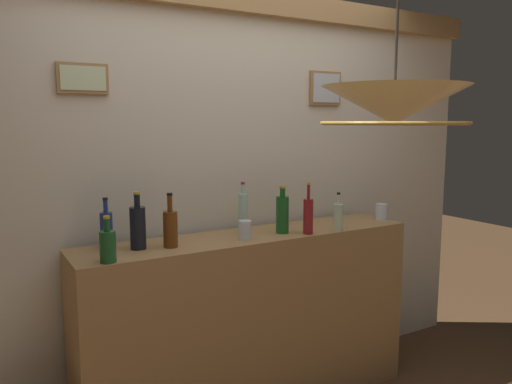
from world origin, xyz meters
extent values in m
cube|color=beige|center=(0.00, 1.10, 1.22)|extent=(3.80, 0.08, 2.43)
cube|color=#9E7547|center=(-0.84, 1.05, 1.88)|extent=(0.25, 0.03, 0.15)
cube|color=beige|center=(-0.84, 1.03, 1.88)|extent=(0.22, 0.01, 0.12)
cube|color=#9E7547|center=(0.68, 1.05, 1.88)|extent=(0.24, 0.03, 0.21)
cube|color=silver|center=(0.68, 1.03, 1.88)|extent=(0.21, 0.01, 0.18)
cube|color=#9E7547|center=(0.00, 0.82, 0.52)|extent=(1.99, 0.40, 1.03)
cylinder|color=#BAD8BD|center=(0.49, 0.66, 1.11)|extent=(0.06, 0.06, 0.16)
cylinder|color=#BAD8BD|center=(0.49, 0.66, 1.22)|extent=(0.02, 0.02, 0.06)
cylinder|color=black|center=(0.49, 0.66, 1.25)|extent=(0.02, 0.02, 0.01)
cylinder|color=#1A5923|center=(0.18, 0.77, 1.14)|extent=(0.07, 0.07, 0.21)
cylinder|color=#1A5923|center=(0.18, 0.77, 1.27)|extent=(0.03, 0.03, 0.05)
cylinder|color=#B7932D|center=(0.18, 0.77, 1.30)|extent=(0.04, 0.04, 0.01)
cylinder|color=brown|center=(-0.49, 0.78, 1.12)|extent=(0.07, 0.07, 0.18)
cylinder|color=brown|center=(-0.49, 0.78, 1.26)|extent=(0.03, 0.03, 0.08)
cylinder|color=black|center=(-0.49, 0.78, 1.30)|extent=(0.03, 0.03, 0.01)
cylinder|color=maroon|center=(0.29, 0.68, 1.13)|extent=(0.06, 0.06, 0.20)
cylinder|color=maroon|center=(0.29, 0.68, 1.27)|extent=(0.02, 0.02, 0.08)
cylinder|color=#B7932D|center=(0.29, 0.68, 1.32)|extent=(0.02, 0.02, 0.01)
cylinder|color=black|center=(-0.65, 0.83, 1.14)|extent=(0.08, 0.08, 0.21)
cylinder|color=black|center=(-0.65, 0.83, 1.28)|extent=(0.03, 0.03, 0.06)
cylinder|color=#B7932D|center=(-0.65, 0.83, 1.31)|extent=(0.03, 0.03, 0.01)
cylinder|color=#194F26|center=(-0.84, 0.66, 1.10)|extent=(0.07, 0.07, 0.14)
cylinder|color=#194F26|center=(-0.84, 0.66, 1.20)|extent=(0.03, 0.03, 0.06)
cylinder|color=#B7932D|center=(-0.84, 0.66, 1.24)|extent=(0.03, 0.03, 0.01)
cylinder|color=navy|center=(-0.79, 0.90, 1.12)|extent=(0.06, 0.06, 0.19)
cylinder|color=navy|center=(-0.79, 0.90, 1.25)|extent=(0.02, 0.02, 0.06)
cylinder|color=black|center=(-0.79, 0.90, 1.29)|extent=(0.03, 0.03, 0.01)
cylinder|color=#A8D3C6|center=(-0.04, 0.85, 1.15)|extent=(0.05, 0.05, 0.23)
cylinder|color=#A8D3C6|center=(-0.04, 0.85, 1.29)|extent=(0.02, 0.02, 0.05)
cylinder|color=maroon|center=(-0.04, 0.85, 1.32)|extent=(0.02, 0.02, 0.01)
cylinder|color=silver|center=(-0.09, 0.73, 1.08)|extent=(0.07, 0.07, 0.10)
cylinder|color=silver|center=(0.95, 0.77, 1.08)|extent=(0.08, 0.08, 0.10)
cone|color=beige|center=(0.22, -0.01, 1.74)|extent=(0.62, 0.62, 0.16)
cylinder|color=black|center=(0.22, -0.01, 2.04)|extent=(0.01, 0.01, 0.45)
torus|color=#AD8433|center=(0.22, -0.01, 1.66)|extent=(0.63, 0.63, 0.02)
camera|label=1|loc=(-1.38, -1.59, 1.67)|focal=35.31mm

